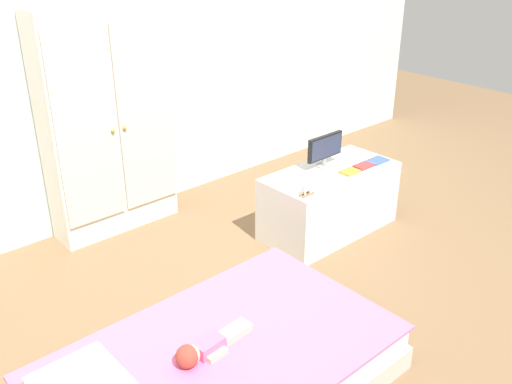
{
  "coord_description": "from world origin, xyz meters",
  "views": [
    {
      "loc": [
        -1.66,
        -1.78,
        1.89
      ],
      "look_at": [
        0.21,
        0.32,
        0.54
      ],
      "focal_mm": 40.42,
      "sensor_mm": 36.0,
      "label": 1
    }
  ],
  "objects_px": {
    "tv_stand": "(329,201)",
    "book_red": "(364,166)",
    "wardrobe": "(107,123)",
    "doll": "(201,350)",
    "rocking_horse_toy": "(308,187)",
    "bed": "(222,372)",
    "book_blue": "(377,161)",
    "book_orange": "(350,172)",
    "tv_monitor": "(325,148)"
  },
  "relations": [
    {
      "from": "doll",
      "to": "bed",
      "type": "bearing_deg",
      "value": -13.26
    },
    {
      "from": "rocking_horse_toy",
      "to": "book_orange",
      "type": "height_order",
      "value": "rocking_horse_toy"
    },
    {
      "from": "bed",
      "to": "book_red",
      "type": "xyz_separation_m",
      "value": [
        1.64,
        0.58,
        0.32
      ]
    },
    {
      "from": "doll",
      "to": "book_orange",
      "type": "xyz_separation_m",
      "value": [
        1.59,
        0.56,
        0.16
      ]
    },
    {
      "from": "book_red",
      "to": "book_blue",
      "type": "xyz_separation_m",
      "value": [
        0.14,
        0.0,
        -0.0
      ]
    },
    {
      "from": "book_red",
      "to": "book_blue",
      "type": "height_order",
      "value": "book_red"
    },
    {
      "from": "bed",
      "to": "book_orange",
      "type": "xyz_separation_m",
      "value": [
        1.51,
        0.58,
        0.32
      ]
    },
    {
      "from": "bed",
      "to": "wardrobe",
      "type": "height_order",
      "value": "wardrobe"
    },
    {
      "from": "bed",
      "to": "book_red",
      "type": "distance_m",
      "value": 1.77
    },
    {
      "from": "rocking_horse_toy",
      "to": "book_red",
      "type": "bearing_deg",
      "value": 4.48
    },
    {
      "from": "doll",
      "to": "rocking_horse_toy",
      "type": "xyz_separation_m",
      "value": [
        1.16,
        0.51,
        0.2
      ]
    },
    {
      "from": "tv_stand",
      "to": "tv_monitor",
      "type": "bearing_deg",
      "value": 77.01
    },
    {
      "from": "bed",
      "to": "doll",
      "type": "bearing_deg",
      "value": 166.74
    },
    {
      "from": "bed",
      "to": "book_blue",
      "type": "relative_size",
      "value": 10.2
    },
    {
      "from": "rocking_horse_toy",
      "to": "book_blue",
      "type": "relative_size",
      "value": 0.77
    },
    {
      "from": "bed",
      "to": "tv_stand",
      "type": "xyz_separation_m",
      "value": [
        1.44,
        0.68,
        0.1
      ]
    },
    {
      "from": "doll",
      "to": "tv_monitor",
      "type": "xyz_separation_m",
      "value": [
        1.54,
        0.73,
        0.28
      ]
    },
    {
      "from": "wardrobe",
      "to": "book_blue",
      "type": "height_order",
      "value": "wardrobe"
    },
    {
      "from": "wardrobe",
      "to": "tv_monitor",
      "type": "relative_size",
      "value": 4.94
    },
    {
      "from": "book_orange",
      "to": "wardrobe",
      "type": "bearing_deg",
      "value": 134.67
    },
    {
      "from": "tv_monitor",
      "to": "tv_stand",
      "type": "bearing_deg",
      "value": -102.99
    },
    {
      "from": "tv_stand",
      "to": "book_blue",
      "type": "xyz_separation_m",
      "value": [
        0.34,
        -0.1,
        0.22
      ]
    },
    {
      "from": "bed",
      "to": "tv_stand",
      "type": "bearing_deg",
      "value": 25.13
    },
    {
      "from": "book_orange",
      "to": "tv_stand",
      "type": "bearing_deg",
      "value": 124.42
    },
    {
      "from": "wardrobe",
      "to": "tv_stand",
      "type": "bearing_deg",
      "value": -44.46
    },
    {
      "from": "book_orange",
      "to": "book_red",
      "type": "xyz_separation_m",
      "value": [
        0.14,
        0.0,
        0.0
      ]
    },
    {
      "from": "bed",
      "to": "tv_stand",
      "type": "distance_m",
      "value": 1.59
    },
    {
      "from": "tv_stand",
      "to": "wardrobe",
      "type": "bearing_deg",
      "value": 135.54
    },
    {
      "from": "tv_monitor",
      "to": "rocking_horse_toy",
      "type": "height_order",
      "value": "tv_monitor"
    },
    {
      "from": "doll",
      "to": "book_red",
      "type": "bearing_deg",
      "value": 17.82
    },
    {
      "from": "rocking_horse_toy",
      "to": "book_orange",
      "type": "distance_m",
      "value": 0.44
    },
    {
      "from": "bed",
      "to": "book_orange",
      "type": "relative_size",
      "value": 12.17
    },
    {
      "from": "doll",
      "to": "rocking_horse_toy",
      "type": "distance_m",
      "value": 1.28
    },
    {
      "from": "bed",
      "to": "book_red",
      "type": "relative_size",
      "value": 11.58
    },
    {
      "from": "book_orange",
      "to": "book_red",
      "type": "bearing_deg",
      "value": 0.0
    },
    {
      "from": "bed",
      "to": "tv_monitor",
      "type": "relative_size",
      "value": 5.13
    },
    {
      "from": "tv_monitor",
      "to": "rocking_horse_toy",
      "type": "bearing_deg",
      "value": -150.45
    },
    {
      "from": "bed",
      "to": "wardrobe",
      "type": "bearing_deg",
      "value": 75.41
    },
    {
      "from": "tv_stand",
      "to": "book_blue",
      "type": "distance_m",
      "value": 0.42
    },
    {
      "from": "wardrobe",
      "to": "rocking_horse_toy",
      "type": "xyz_separation_m",
      "value": [
        0.64,
        -1.13,
        -0.24
      ]
    },
    {
      "from": "tv_stand",
      "to": "book_red",
      "type": "bearing_deg",
      "value": -25.95
    },
    {
      "from": "book_red",
      "to": "book_blue",
      "type": "distance_m",
      "value": 0.14
    },
    {
      "from": "tv_stand",
      "to": "rocking_horse_toy",
      "type": "xyz_separation_m",
      "value": [
        -0.37,
        -0.14,
        0.27
      ]
    },
    {
      "from": "tv_stand",
      "to": "book_red",
      "type": "height_order",
      "value": "book_red"
    },
    {
      "from": "tv_stand",
      "to": "book_orange",
      "type": "xyz_separation_m",
      "value": [
        0.07,
        -0.1,
        0.22
      ]
    },
    {
      "from": "tv_stand",
      "to": "tv_monitor",
      "type": "height_order",
      "value": "tv_monitor"
    },
    {
      "from": "book_orange",
      "to": "book_blue",
      "type": "distance_m",
      "value": 0.28
    },
    {
      "from": "doll",
      "to": "book_blue",
      "type": "distance_m",
      "value": 1.96
    },
    {
      "from": "wardrobe",
      "to": "book_red",
      "type": "bearing_deg",
      "value": -41.93
    },
    {
      "from": "rocking_horse_toy",
      "to": "doll",
      "type": "bearing_deg",
      "value": -156.19
    }
  ]
}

